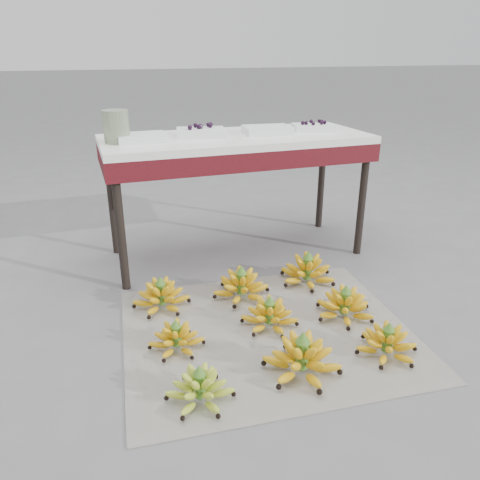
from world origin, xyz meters
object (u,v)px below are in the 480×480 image
object	(u,v)px
bunch_front_right	(387,343)
tray_right	(267,130)
bunch_mid_center	(269,316)
tray_far_left	(142,138)
newspaper_mat	(267,332)
bunch_back_center	(241,286)
vendor_table	(236,150)
bunch_mid_right	(345,306)
bunch_front_center	(302,359)
bunch_mid_left	(177,339)
glass_jar	(116,127)
bunch_front_left	(200,388)
tray_far_right	(313,127)
tray_left	(201,132)
bunch_back_right	(307,271)
bunch_back_left	(161,297)

from	to	relation	value
bunch_front_right	tray_right	xyz separation A→B (m)	(-0.06, 1.20, 0.68)
bunch_mid_center	tray_far_left	distance (m)	1.14
newspaper_mat	bunch_back_center	size ratio (longest dim) A/B	4.10
vendor_table	bunch_mid_right	bearing A→B (deg)	-75.33
newspaper_mat	bunch_front_right	size ratio (longest dim) A/B	3.84
bunch_front_right	bunch_mid_center	distance (m)	0.52
vendor_table	tray_right	xyz separation A→B (m)	(0.18, -0.00, 0.10)
bunch_mid_right	bunch_back_center	bearing A→B (deg)	147.09
bunch_front_right	bunch_front_center	bearing A→B (deg)	-159.93
bunch_mid_left	tray_right	size ratio (longest dim) A/B	1.02
bunch_mid_right	glass_jar	distance (m)	1.45
bunch_back_center	bunch_front_left	bearing A→B (deg)	-115.82
bunch_mid_right	tray_far_right	world-z (taller)	tray_far_right
tray_right	bunch_back_center	bearing A→B (deg)	-122.55
bunch_front_left	tray_far_left	world-z (taller)	tray_far_left
newspaper_mat	tray_left	distance (m)	1.18
glass_jar	tray_far_left	bearing A→B (deg)	-2.51
bunch_front_center	bunch_back_center	distance (m)	0.64
bunch_mid_center	tray_right	size ratio (longest dim) A/B	1.06
bunch_back_center	bunch_back_right	xyz separation A→B (m)	(0.39, 0.04, 0.00)
tray_far_right	tray_left	bearing A→B (deg)	177.72
newspaper_mat	bunch_back_right	xyz separation A→B (m)	(0.39, 0.37, 0.06)
glass_jar	bunch_mid_left	bearing A→B (deg)	-84.08
bunch_front_center	bunch_mid_center	size ratio (longest dim) A/B	1.33
bunch_mid_right	bunch_back_right	size ratio (longest dim) A/B	0.89
bunch_front_left	bunch_back_center	bearing A→B (deg)	81.81
tray_far_left	bunch_mid_center	bearing A→B (deg)	-64.33
bunch_back_left	tray_left	xyz separation A→B (m)	(0.36, 0.55, 0.68)
vendor_table	bunch_back_right	bearing A→B (deg)	-65.89
bunch_back_center	bunch_back_right	size ratio (longest dim) A/B	0.88
bunch_front_right	bunch_mid_left	xyz separation A→B (m)	(-0.80, 0.32, -0.00)
bunch_front_right	bunch_mid_right	bearing A→B (deg)	113.34
bunch_front_right	bunch_mid_right	distance (m)	0.31
bunch_mid_right	vendor_table	xyz separation A→B (m)	(-0.23, 0.88, 0.58)
glass_jar	bunch_mid_right	bearing A→B (deg)	-44.66
newspaper_mat	tray_far_left	xyz separation A→B (m)	(-0.37, 0.87, 0.74)
bunch_front_right	bunch_back_center	bearing A→B (deg)	143.26
bunch_front_center	bunch_back_right	xyz separation A→B (m)	(0.37, 0.68, -0.00)
bunch_front_right	bunch_front_left	bearing A→B (deg)	-157.46
bunch_mid_center	bunch_mid_left	bearing A→B (deg)	173.67
bunch_front_center	tray_right	bearing A→B (deg)	51.22
bunch_back_left	bunch_back_center	bearing A→B (deg)	-27.81
bunch_front_center	bunch_back_center	bearing A→B (deg)	68.43
vendor_table	tray_right	distance (m)	0.21
tray_far_right	bunch_back_right	bearing A→B (deg)	-116.55
bunch_mid_left	tray_far_left	world-z (taller)	tray_far_left
newspaper_mat	tray_left	world-z (taller)	tray_left
newspaper_mat	tray_far_left	distance (m)	1.20
bunch_front_center	bunch_back_left	size ratio (longest dim) A/B	1.11
bunch_back_left	bunch_back_right	distance (m)	0.79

